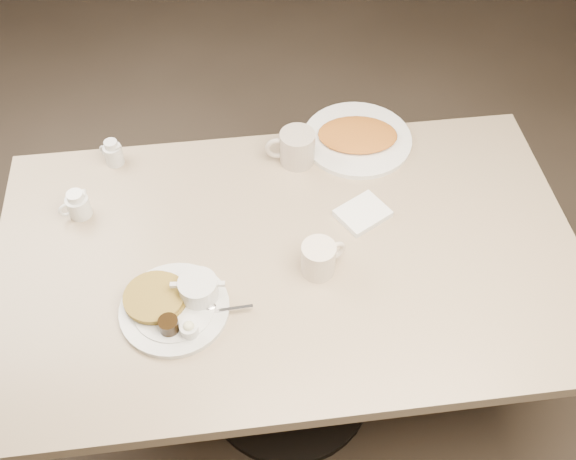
{
  "coord_description": "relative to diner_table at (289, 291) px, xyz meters",
  "views": [
    {
      "loc": [
        -0.13,
        -1.02,
        2.09
      ],
      "look_at": [
        0.0,
        0.02,
        0.82
      ],
      "focal_mm": 41.19,
      "sensor_mm": 36.0,
      "label": 1
    }
  ],
  "objects": [
    {
      "name": "main_plate",
      "position": [
        -0.29,
        -0.13,
        0.19
      ],
      "size": [
        0.33,
        0.29,
        0.07
      ],
      "color": "silver",
      "rests_on": "diner_table"
    },
    {
      "name": "coffee_mug_near",
      "position": [
        0.07,
        -0.06,
        0.22
      ],
      "size": [
        0.13,
        0.11,
        0.09
      ],
      "color": "beige",
      "rests_on": "diner_table"
    },
    {
      "name": "napkin",
      "position": [
        0.21,
        0.1,
        0.18
      ],
      "size": [
        0.16,
        0.15,
        0.02
      ],
      "color": "white",
      "rests_on": "diner_table"
    },
    {
      "name": "creamer_right",
      "position": [
        -0.45,
        0.39,
        0.21
      ],
      "size": [
        0.07,
        0.05,
        0.08
      ],
      "color": "silver",
      "rests_on": "diner_table"
    },
    {
      "name": "room",
      "position": [
        0.0,
        0.0,
        0.82
      ],
      "size": [
        7.04,
        8.04,
        2.84
      ],
      "color": "#4C3F33",
      "rests_on": "ground"
    },
    {
      "name": "creamer_left",
      "position": [
        -0.54,
        0.2,
        0.21
      ],
      "size": [
        0.09,
        0.06,
        0.08
      ],
      "color": "white",
      "rests_on": "diner_table"
    },
    {
      "name": "coffee_mug_far",
      "position": [
        0.06,
        0.33,
        0.22
      ],
      "size": [
        0.15,
        0.11,
        0.1
      ],
      "color": "#B5A899",
      "rests_on": "diner_table"
    },
    {
      "name": "diner_table",
      "position": [
        0.0,
        0.0,
        0.0
      ],
      "size": [
        1.5,
        0.9,
        0.75
      ],
      "color": "tan",
      "rests_on": "ground"
    },
    {
      "name": "hash_plate",
      "position": [
        0.25,
        0.39,
        0.18
      ],
      "size": [
        0.36,
        0.36,
        0.04
      ],
      "color": "silver",
      "rests_on": "diner_table"
    }
  ]
}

